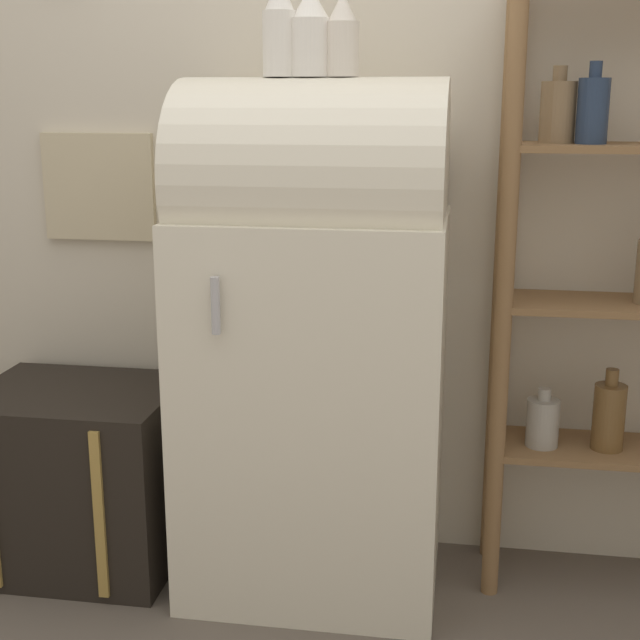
% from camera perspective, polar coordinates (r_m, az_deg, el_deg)
% --- Properties ---
extents(ground_plane, '(12.00, 12.00, 0.00)m').
position_cam_1_polar(ground_plane, '(2.67, -1.35, -18.96)').
color(ground_plane, '#60564C').
extents(wall_back, '(7.00, 0.09, 2.70)m').
position_cam_1_polar(wall_back, '(2.80, 0.59, 11.99)').
color(wall_back, beige).
rests_on(wall_back, ground_plane).
extents(refrigerator, '(0.75, 0.60, 1.51)m').
position_cam_1_polar(refrigerator, '(2.59, -0.38, -1.19)').
color(refrigerator, silver).
rests_on(refrigerator, ground_plane).
extents(suitcase_trunk, '(0.62, 0.51, 0.57)m').
position_cam_1_polar(suitcase_trunk, '(2.96, -15.09, -9.62)').
color(suitcase_trunk, black).
rests_on(suitcase_trunk, ground_plane).
extents(shelf_unit, '(0.71, 0.29, 1.77)m').
position_cam_1_polar(shelf_unit, '(2.66, 18.50, 3.06)').
color(shelf_unit, olive).
rests_on(shelf_unit, ground_plane).
extents(vase_left, '(0.09, 0.09, 0.26)m').
position_cam_1_polar(vase_left, '(2.52, -2.60, 18.07)').
color(vase_left, white).
rests_on(vase_left, refrigerator).
extents(vase_center, '(0.12, 0.12, 0.23)m').
position_cam_1_polar(vase_center, '(2.51, -0.61, 17.77)').
color(vase_center, white).
rests_on(vase_center, refrigerator).
extents(vase_right, '(0.09, 0.09, 0.22)m').
position_cam_1_polar(vase_right, '(2.49, 1.45, 17.63)').
color(vase_right, silver).
rests_on(vase_right, refrigerator).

